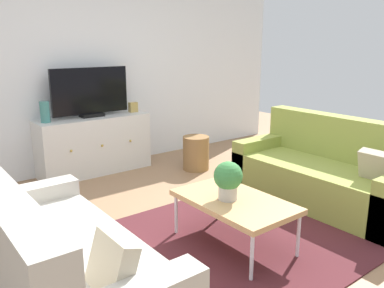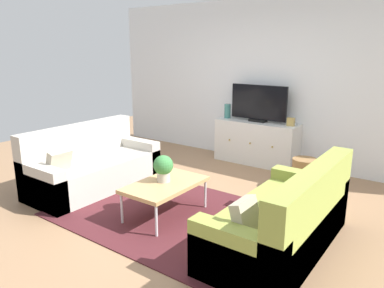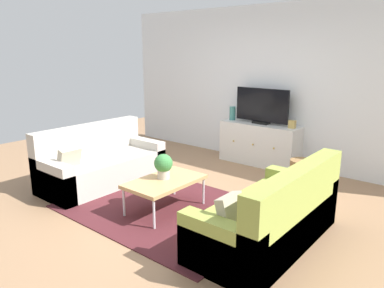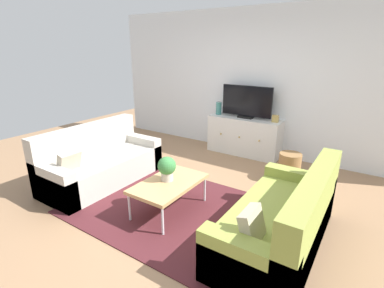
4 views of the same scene
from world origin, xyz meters
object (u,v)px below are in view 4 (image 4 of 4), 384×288
at_px(couch_right_side, 285,224).
at_px(flat_screen_tv, 247,102).
at_px(glass_vase, 219,108).
at_px(couch_left_side, 99,164).
at_px(tv_console, 244,136).
at_px(mantel_clock, 275,119).
at_px(wicker_basket, 289,167).
at_px(potted_plant, 167,168).
at_px(coffee_table, 169,184).

xyz_separation_m(couch_right_side, flat_screen_tv, (-1.51, 2.39, 0.74)).
bearing_deg(flat_screen_tv, couch_right_side, -57.83).
xyz_separation_m(flat_screen_tv, glass_vase, (-0.58, -0.02, -0.18)).
bearing_deg(couch_right_side, glass_vase, 131.26).
xyz_separation_m(couch_left_side, tv_console, (1.37, 2.37, 0.07)).
bearing_deg(tv_console, flat_screen_tv, 90.00).
bearing_deg(glass_vase, couch_right_side, -48.74).
distance_m(couch_left_side, mantel_clock, 3.11).
bearing_deg(wicker_basket, potted_plant, -121.28).
bearing_deg(glass_vase, wicker_basket, -23.05).
height_order(coffee_table, flat_screen_tv, flat_screen_tv).
height_order(couch_right_side, tv_console, couch_right_side).
height_order(coffee_table, wicker_basket, wicker_basket).
relative_size(couch_left_side, wicker_basket, 4.13).
xyz_separation_m(flat_screen_tv, wicker_basket, (1.08, -0.73, -0.80)).
distance_m(mantel_clock, wicker_basket, 1.04).
height_order(couch_left_side, potted_plant, couch_left_side).
height_order(couch_left_side, glass_vase, glass_vase).
bearing_deg(mantel_clock, couch_left_side, -129.38).
bearing_deg(potted_plant, coffee_table, -30.73).
height_order(tv_console, wicker_basket, tv_console).
bearing_deg(coffee_table, glass_vase, 104.87).
distance_m(tv_console, flat_screen_tv, 0.66).
relative_size(glass_vase, wicker_basket, 0.56).
bearing_deg(potted_plant, couch_right_side, 2.56).
bearing_deg(tv_console, couch_right_side, -57.61).
bearing_deg(couch_right_side, potted_plant, -177.44).
height_order(coffee_table, potted_plant, potted_plant).
relative_size(couch_right_side, glass_vase, 7.38).
relative_size(potted_plant, tv_console, 0.22).
bearing_deg(mantel_clock, flat_screen_tv, 178.01).
height_order(flat_screen_tv, wicker_basket, flat_screen_tv).
relative_size(flat_screen_tv, glass_vase, 3.97).
xyz_separation_m(potted_plant, mantel_clock, (0.55, 2.44, 0.20)).
xyz_separation_m(coffee_table, flat_screen_tv, (-0.08, 2.49, 0.64)).
bearing_deg(couch_left_side, couch_right_side, 0.00).
xyz_separation_m(coffee_table, glass_vase, (-0.66, 2.47, 0.47)).
height_order(potted_plant, tv_console, same).
bearing_deg(glass_vase, mantel_clock, 0.00).
xyz_separation_m(couch_left_side, wicker_basket, (2.46, 1.67, -0.06)).
relative_size(couch_left_side, flat_screen_tv, 1.86).
xyz_separation_m(couch_right_side, tv_console, (-1.51, 2.37, 0.07)).
height_order(couch_left_side, wicker_basket, couch_left_side).
distance_m(coffee_table, potted_plant, 0.21).
distance_m(coffee_table, flat_screen_tv, 2.57).
distance_m(flat_screen_tv, wicker_basket, 1.53).
xyz_separation_m(tv_console, glass_vase, (-0.58, 0.00, 0.48)).
xyz_separation_m(couch_left_side, coffee_table, (1.45, -0.09, 0.09)).
bearing_deg(couch_left_side, wicker_basket, 34.17).
bearing_deg(coffee_table, flat_screen_tv, 91.81).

